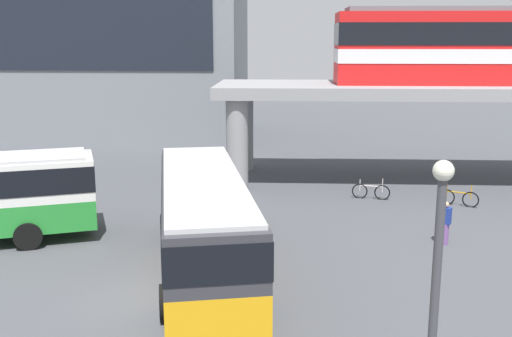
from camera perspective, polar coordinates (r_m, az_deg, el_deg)
name	(u,v)px	position (r m, az deg, el deg)	size (l,w,h in m)	color
ground_plane	(201,206)	(27.43, -5.27, -3.52)	(120.00, 120.00, 0.00)	#47494F
station_building	(64,5)	(50.09, -17.74, 14.55)	(27.39, 14.17, 19.90)	slate
bus_main	(203,215)	(19.03, -5.06, -4.39)	(4.68, 11.32, 3.22)	orange
bicycle_orange	(458,198)	(28.71, 18.69, -2.67)	(1.65, 0.81, 1.04)	black
bicycle_silver	(371,191)	(28.87, 10.87, -2.16)	(1.76, 0.45, 1.04)	black
pedestrian_waiting_near_stop	(445,224)	(23.12, 17.51, -5.10)	(0.48, 0.42, 1.63)	#724C8C
lamp_post	(436,283)	(11.05, 16.72, -10.35)	(0.36, 0.36, 5.44)	#3F3F44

